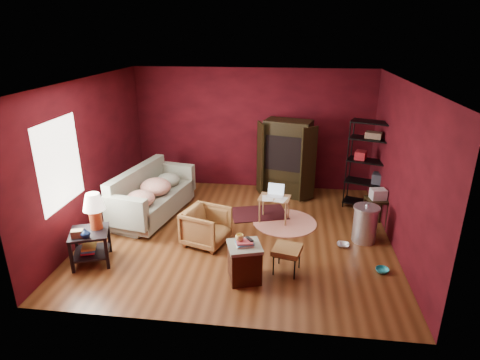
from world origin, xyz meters
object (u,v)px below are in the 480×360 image
at_px(side_table, 92,222).
at_px(wire_shelving, 371,162).
at_px(sofa, 151,198).
at_px(tv_armoire, 287,157).
at_px(armchair, 206,225).
at_px(laptop_desk, 275,199).
at_px(hamper, 245,262).

height_order(side_table, wire_shelving, wire_shelving).
height_order(sofa, tv_armoire, tv_armoire).
xyz_separation_m(armchair, laptop_desk, (1.15, 1.07, 0.09)).
relative_size(sofa, hamper, 2.86).
bearing_deg(wire_shelving, laptop_desk, -136.30).
xyz_separation_m(laptop_desk, wire_shelving, (1.92, 0.86, 0.57)).
distance_m(hamper, wire_shelving, 3.78).
bearing_deg(wire_shelving, side_table, -130.95).
xyz_separation_m(hamper, wire_shelving, (2.28, 2.93, 0.72)).
height_order(hamper, laptop_desk, laptop_desk).
bearing_deg(armchair, wire_shelving, -40.26).
height_order(armchair, side_table, side_table).
distance_m(laptop_desk, wire_shelving, 2.19).
height_order(side_table, hamper, side_table).
bearing_deg(tv_armoire, armchair, -103.35).
xyz_separation_m(side_table, wire_shelving, (4.77, 2.70, 0.33)).
bearing_deg(armchair, hamper, -123.95).
distance_m(side_table, wire_shelving, 5.49).
height_order(sofa, laptop_desk, sofa).
height_order(hamper, wire_shelving, wire_shelving).
bearing_deg(sofa, tv_armoire, -44.71).
bearing_deg(hamper, side_table, 174.56).
relative_size(side_table, tv_armoire, 0.67).
xyz_separation_m(armchair, tv_armoire, (1.34, 2.46, 0.54)).
relative_size(tv_armoire, wire_shelving, 0.92).
bearing_deg(laptop_desk, tv_armoire, 90.55).
bearing_deg(hamper, laptop_desk, 80.29).
bearing_deg(wire_shelving, hamper, -108.25).
bearing_deg(laptop_desk, armchair, -128.55).
bearing_deg(wire_shelving, tv_armoire, -177.23).
bearing_deg(hamper, armchair, 128.49).
distance_m(hamper, tv_armoire, 3.55).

